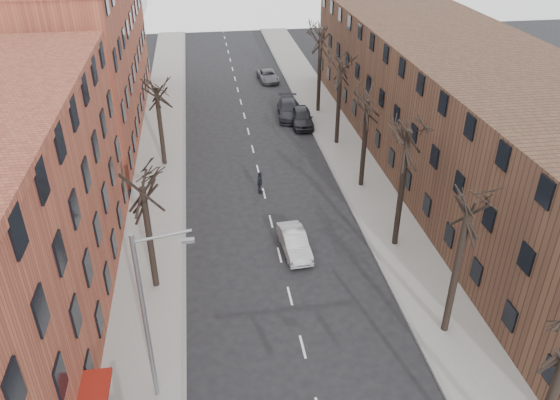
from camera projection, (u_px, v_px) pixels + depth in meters
name	position (u px, v px, depth m)	size (l,w,h in m)	color
sidewalk_left	(161.00, 159.00, 46.40)	(4.00, 90.00, 0.15)	gray
sidewalk_right	(343.00, 147.00, 48.46)	(4.00, 90.00, 0.15)	gray
building_left_far	(66.00, 53.00, 49.53)	(12.00, 28.00, 14.00)	brown
building_right	(462.00, 110.00, 42.73)	(12.00, 50.00, 10.00)	#4E3324
tree_right_b	(444.00, 331.00, 28.84)	(5.20, 5.20, 10.80)	black
tree_right_c	(394.00, 245.00, 35.66)	(5.20, 5.20, 11.60)	black
tree_right_d	(361.00, 186.00, 42.48)	(5.20, 5.20, 10.00)	black
tree_right_e	(336.00, 144.00, 49.29)	(5.20, 5.20, 10.80)	black
tree_right_f	(318.00, 112.00, 56.11)	(5.20, 5.20, 11.60)	black
tree_left_a	(157.00, 286.00, 32.00)	(5.20, 5.20, 9.50)	black
tree_left_b	(165.00, 165.00, 45.64)	(5.20, 5.20, 9.50)	black
streetlight	(148.00, 313.00, 22.71)	(2.45, 0.22, 9.03)	slate
silver_sedan	(294.00, 242.00, 34.68)	(1.48, 4.23, 1.39)	#A3A6A9
parked_car_near	(302.00, 117.00, 52.59)	(1.97, 4.90, 1.67)	black
parked_car_mid	(289.00, 109.00, 54.49)	(2.21, 5.43, 1.58)	#212129
parked_car_far	(268.00, 76.00, 64.33)	(2.07, 4.48, 1.25)	#54565B
pedestrian_crossing	(260.00, 183.00, 41.13)	(1.04, 0.43, 1.77)	black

